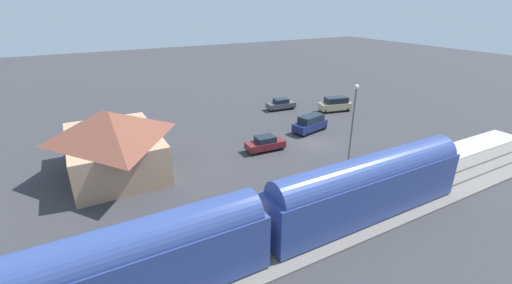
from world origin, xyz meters
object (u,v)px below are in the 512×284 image
light_pole_near_platform (353,119)px  suv_tan (335,104)px  pedestrian_waiting_far (425,151)px  passenger_train (264,219)px  pedestrian_on_platform (375,162)px  station_building (113,141)px  sedan_charcoal (281,104)px  sedan_maroon (265,143)px  suv_navy (310,123)px

light_pole_near_platform → suv_tan: bearing=-37.5°
pedestrian_waiting_far → passenger_train: bearing=100.6°
pedestrian_on_platform → pedestrian_waiting_far: 6.63m
pedestrian_waiting_far → station_building: bearing=64.2°
sedan_charcoal → pedestrian_waiting_far: bearing=-173.3°
light_pole_near_platform → sedan_maroon: bearing=30.8°
suv_tan → pedestrian_on_platform: bearing=149.3°
station_building → pedestrian_waiting_far: station_building is taller
passenger_train → suv_tan: (22.83, -26.13, -1.71)m
station_building → light_pole_near_platform: bearing=-118.7°
suv_tan → station_building: bearing=98.4°
station_building → pedestrian_on_platform: 25.80m
station_building → pedestrian_on_platform: station_building is taller
passenger_train → station_building: size_ratio=2.88×
pedestrian_waiting_far → suv_tan: (18.72, -4.12, -0.13)m
station_building → sedan_maroon: station_building is taller
sedan_charcoal → passenger_train: bearing=145.2°
pedestrian_waiting_far → suv_navy: bearing=20.0°
station_building → sedan_charcoal: bearing=-69.5°
station_building → pedestrian_on_platform: bearing=-120.9°
pedestrian_waiting_far → suv_navy: (13.32, 4.86, -0.13)m
suv_navy → passenger_train: bearing=135.5°
pedestrian_on_platform → pedestrian_waiting_far: size_ratio=1.00×
suv_tan → pedestrian_waiting_far: bearing=167.6°
pedestrian_waiting_far → light_pole_near_platform: light_pole_near_platform is taller
passenger_train → sedan_maroon: size_ratio=7.91×
suv_navy → light_pole_near_platform: (-10.63, 3.34, 4.28)m
passenger_train → pedestrian_waiting_far: bearing=-79.4°
suv_navy → sedan_charcoal: (10.23, -2.09, -0.27)m
pedestrian_waiting_far → suv_tan: size_ratio=0.33×
pedestrian_waiting_far → light_pole_near_platform: 9.57m
passenger_train → suv_navy: 24.52m
suv_navy → light_pole_near_platform: size_ratio=0.59×
suv_navy → suv_tan: bearing=-59.0°
suv_navy → light_pole_near_platform: 11.94m
light_pole_near_platform → sedan_charcoal: bearing=-14.6°
suv_navy → sedan_maroon: 8.59m
passenger_train → suv_navy: size_ratio=6.96×
station_building → passenger_train: bearing=-159.7°
station_building → pedestrian_waiting_far: (-13.89, -28.68, -1.91)m
suv_tan → sedan_charcoal: (4.84, 6.89, -0.27)m
station_building → sedan_maroon: bearing=-100.9°
suv_tan → sedan_charcoal: size_ratio=1.12×
station_building → suv_tan: bearing=-81.6°
passenger_train → sedan_charcoal: size_ratio=7.79×
pedestrian_on_platform → light_pole_near_platform: 4.88m
passenger_train → suv_tan: 34.74m
pedestrian_on_platform → light_pole_near_platform: (2.00, 1.60, 4.15)m
suv_tan → sedan_maroon: bearing=114.5°
sedan_charcoal → pedestrian_on_platform: bearing=170.5°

